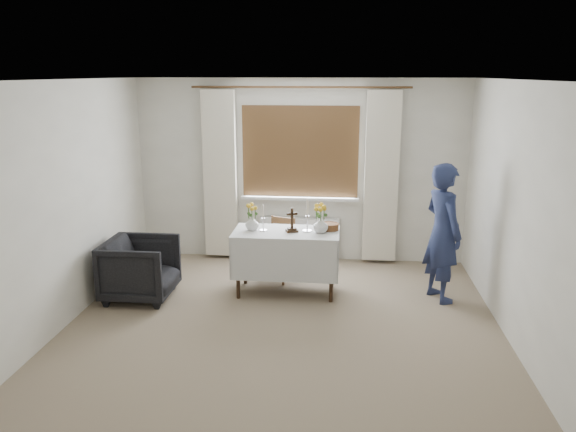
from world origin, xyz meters
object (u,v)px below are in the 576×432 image
object	(u,v)px
flower_vase_right	(321,225)
altar_table	(286,262)
armchair	(140,269)
wooden_cross	(292,220)
wooden_chair	(278,250)
person	(443,233)
flower_vase_left	(252,223)

from	to	relation	value
flower_vase_right	altar_table	bearing A→B (deg)	177.52
armchair	flower_vase_right	world-z (taller)	flower_vase_right
armchair	wooden_cross	distance (m)	1.85
wooden_chair	wooden_cross	xyz separation A→B (m)	(0.22, -0.45, 0.51)
person	wooden_cross	distance (m)	1.72
wooden_chair	flower_vase_left	size ratio (longest dim) A/B	4.68
armchair	flower_vase_right	size ratio (longest dim) A/B	4.30
flower_vase_right	flower_vase_left	bearing A→B (deg)	178.12
altar_table	wooden_chair	xyz separation A→B (m)	(-0.15, 0.43, 0.01)
wooden_chair	wooden_cross	world-z (taller)	wooden_cross
wooden_chair	armchair	world-z (taller)	wooden_chair
altar_table	flower_vase_right	world-z (taller)	flower_vase_right
wooden_cross	flower_vase_right	world-z (taller)	wooden_cross
wooden_chair	flower_vase_left	bearing A→B (deg)	-100.44
wooden_chair	wooden_cross	size ratio (longest dim) A/B	2.74
person	flower_vase_left	size ratio (longest dim) A/B	9.48
armchair	wooden_cross	world-z (taller)	wooden_cross
altar_table	wooden_chair	size ratio (longest dim) A/B	1.57
wooden_chair	altar_table	bearing A→B (deg)	-49.62
altar_table	person	distance (m)	1.84
altar_table	armchair	xyz separation A→B (m)	(-1.67, -0.33, -0.02)
flower_vase_right	armchair	bearing A→B (deg)	-171.32
flower_vase_left	flower_vase_right	bearing A→B (deg)	-1.88
armchair	person	size ratio (longest dim) A/B	0.49
armchair	wooden_chair	bearing A→B (deg)	-63.25
person	flower_vase_right	bearing A→B (deg)	65.71
wooden_chair	person	distance (m)	2.03
altar_table	wooden_cross	xyz separation A→B (m)	(0.07, -0.02, 0.53)
altar_table	flower_vase_right	size ratio (longest dim) A/B	6.80
wooden_chair	armchair	bearing A→B (deg)	-132.84
altar_table	wooden_cross	bearing A→B (deg)	-14.67
wooden_chair	person	world-z (taller)	person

